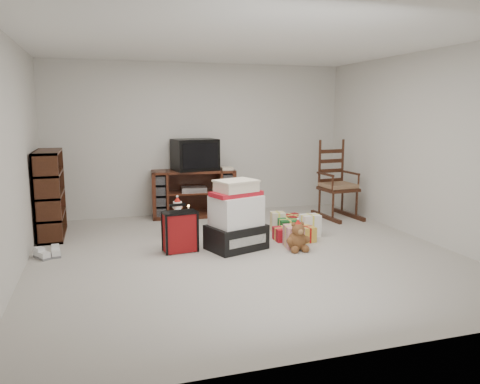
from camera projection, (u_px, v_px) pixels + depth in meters
name	position (u px, v px, depth m)	size (l,w,h in m)	color
room	(245.00, 152.00, 5.48)	(5.01, 5.01, 2.51)	beige
tv_stand	(194.00, 193.00, 7.68)	(1.39, 0.61, 0.77)	#472114
bookshelf	(50.00, 195.00, 6.42)	(0.32, 0.97, 1.19)	#3A1B0F
rocking_chair	(336.00, 190.00, 7.63)	(0.59, 0.91, 1.31)	#3A1B0F
gift_pile	(236.00, 220.00, 5.85)	(0.80, 0.69, 0.86)	black
red_suitcase	(180.00, 232.00, 5.74)	(0.41, 0.25, 0.59)	maroon
stocking	(246.00, 223.00, 6.09)	(0.26, 0.11, 0.56)	#0D790D
teddy_bear	(297.00, 238.00, 5.81)	(0.24, 0.21, 0.36)	brown
santa_figurine	(243.00, 220.00, 6.54)	(0.27, 0.26, 0.56)	#B51913
mrs_claus_figurine	(178.00, 221.00, 6.48)	(0.27, 0.26, 0.56)	#B51913
sneaker_pair	(49.00, 254.00, 5.56)	(0.34, 0.27, 0.09)	white
gift_cluster	(293.00, 228.00, 6.45)	(0.72, 1.05, 0.25)	red
crt_television	(195.00, 155.00, 7.57)	(0.75, 0.60, 0.50)	black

